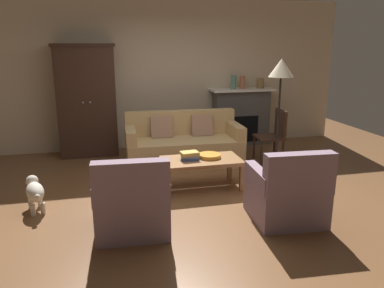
{
  "coord_description": "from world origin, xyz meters",
  "views": [
    {
      "loc": [
        -1.14,
        -4.77,
        1.98
      ],
      "look_at": [
        0.11,
        0.47,
        0.55
      ],
      "focal_mm": 35.55,
      "sensor_mm": 36.0,
      "label": 1
    }
  ],
  "objects_px": {
    "mantel_vase_terracotta": "(242,82)",
    "armoire": "(87,101)",
    "mantel_vase_jade": "(234,82)",
    "mantel_vase_bronze": "(260,83)",
    "side_chair_wooden": "(274,132)",
    "book_stack": "(190,156)",
    "couch": "(183,145)",
    "fruit_bowl": "(210,156)",
    "armchair_near_right": "(287,195)",
    "dog": "(35,191)",
    "coffee_table": "(201,163)",
    "fireplace": "(241,116)",
    "armchair_near_left": "(132,204)",
    "floor_lamp": "(281,75)"
  },
  "relations": [
    {
      "from": "armoire",
      "to": "side_chair_wooden",
      "type": "xyz_separation_m",
      "value": [
        3.08,
        -1.18,
        -0.48
      ]
    },
    {
      "from": "couch",
      "to": "coffee_table",
      "type": "height_order",
      "value": "couch"
    },
    {
      "from": "fruit_bowl",
      "to": "floor_lamp",
      "type": "distance_m",
      "value": 1.55
    },
    {
      "from": "fireplace",
      "to": "mantel_vase_terracotta",
      "type": "xyz_separation_m",
      "value": [
        -0.0,
        -0.02,
        0.67
      ]
    },
    {
      "from": "book_stack",
      "to": "mantel_vase_jade",
      "type": "relative_size",
      "value": 1.0
    },
    {
      "from": "fruit_bowl",
      "to": "armchair_near_right",
      "type": "relative_size",
      "value": 0.37
    },
    {
      "from": "floor_lamp",
      "to": "dog",
      "type": "bearing_deg",
      "value": -172.39
    },
    {
      "from": "couch",
      "to": "armoire",
      "type": "bearing_deg",
      "value": 149.38
    },
    {
      "from": "couch",
      "to": "side_chair_wooden",
      "type": "distance_m",
      "value": 1.56
    },
    {
      "from": "dog",
      "to": "armchair_near_right",
      "type": "bearing_deg",
      "value": -18.61
    },
    {
      "from": "fireplace",
      "to": "side_chair_wooden",
      "type": "relative_size",
      "value": 1.4
    },
    {
      "from": "fruit_bowl",
      "to": "mantel_vase_terracotta",
      "type": "xyz_separation_m",
      "value": [
        1.26,
        2.11,
        0.8
      ]
    },
    {
      "from": "armoire",
      "to": "dog",
      "type": "height_order",
      "value": "armoire"
    },
    {
      "from": "fireplace",
      "to": "coffee_table",
      "type": "xyz_separation_m",
      "value": [
        -1.39,
        -2.17,
        -0.2
      ]
    },
    {
      "from": "book_stack",
      "to": "mantel_vase_bronze",
      "type": "bearing_deg",
      "value": 47.94
    },
    {
      "from": "floor_lamp",
      "to": "dog",
      "type": "height_order",
      "value": "floor_lamp"
    },
    {
      "from": "mantel_vase_bronze",
      "to": "side_chair_wooden",
      "type": "relative_size",
      "value": 0.21
    },
    {
      "from": "fireplace",
      "to": "armoire",
      "type": "distance_m",
      "value": 2.98
    },
    {
      "from": "fireplace",
      "to": "mantel_vase_bronze",
      "type": "height_order",
      "value": "mantel_vase_bronze"
    },
    {
      "from": "mantel_vase_terracotta",
      "to": "armoire",
      "type": "bearing_deg",
      "value": -178.83
    },
    {
      "from": "side_chair_wooden",
      "to": "dog",
      "type": "xyz_separation_m",
      "value": [
        -3.68,
        -1.19,
        -0.27
      ]
    },
    {
      "from": "armchair_near_left",
      "to": "armchair_near_right",
      "type": "xyz_separation_m",
      "value": [
        1.74,
        -0.14,
        0.0
      ]
    },
    {
      "from": "fruit_bowl",
      "to": "armchair_near_left",
      "type": "bearing_deg",
      "value": -136.19
    },
    {
      "from": "fruit_bowl",
      "to": "floor_lamp",
      "type": "xyz_separation_m",
      "value": [
        1.09,
        0.14,
        1.09
      ]
    },
    {
      "from": "couch",
      "to": "armchair_near_right",
      "type": "xyz_separation_m",
      "value": [
        0.69,
        -2.4,
        -0.0
      ]
    },
    {
      "from": "mantel_vase_terracotta",
      "to": "couch",
      "type": "bearing_deg",
      "value": -144.87
    },
    {
      "from": "fireplace",
      "to": "mantel_vase_terracotta",
      "type": "height_order",
      "value": "mantel_vase_terracotta"
    },
    {
      "from": "side_chair_wooden",
      "to": "armchair_near_left",
      "type": "bearing_deg",
      "value": -142.04
    },
    {
      "from": "fireplace",
      "to": "fruit_bowl",
      "type": "bearing_deg",
      "value": -120.61
    },
    {
      "from": "couch",
      "to": "mantel_vase_jade",
      "type": "height_order",
      "value": "mantel_vase_jade"
    },
    {
      "from": "armoire",
      "to": "mantel_vase_bronze",
      "type": "xyz_separation_m",
      "value": [
        3.33,
        0.06,
        0.22
      ]
    },
    {
      "from": "side_chair_wooden",
      "to": "book_stack",
      "type": "bearing_deg",
      "value": -151.71
    },
    {
      "from": "mantel_vase_jade",
      "to": "coffee_table",
      "type": "bearing_deg",
      "value": -119.34
    },
    {
      "from": "mantel_vase_terracotta",
      "to": "armchair_near_left",
      "type": "distance_m",
      "value": 4.16
    },
    {
      "from": "book_stack",
      "to": "dog",
      "type": "xyz_separation_m",
      "value": [
        -1.99,
        -0.28,
        -0.23
      ]
    },
    {
      "from": "mantel_vase_jade",
      "to": "mantel_vase_bronze",
      "type": "relative_size",
      "value": 1.37
    },
    {
      "from": "couch",
      "to": "armchair_near_right",
      "type": "height_order",
      "value": "armchair_near_right"
    },
    {
      "from": "coffee_table",
      "to": "armchair_near_left",
      "type": "xyz_separation_m",
      "value": [
        -1.05,
        -1.09,
        -0.05
      ]
    },
    {
      "from": "fireplace",
      "to": "couch",
      "type": "relative_size",
      "value": 0.65
    },
    {
      "from": "couch",
      "to": "coffee_table",
      "type": "bearing_deg",
      "value": -89.87
    },
    {
      "from": "fruit_bowl",
      "to": "armchair_near_right",
      "type": "distance_m",
      "value": 1.4
    },
    {
      "from": "coffee_table",
      "to": "side_chair_wooden",
      "type": "bearing_deg",
      "value": 31.11
    },
    {
      "from": "fruit_bowl",
      "to": "book_stack",
      "type": "distance_m",
      "value": 0.3
    },
    {
      "from": "mantel_vase_jade",
      "to": "mantel_vase_bronze",
      "type": "xyz_separation_m",
      "value": [
        0.56,
        0.0,
        -0.04
      ]
    },
    {
      "from": "coffee_table",
      "to": "floor_lamp",
      "type": "relative_size",
      "value": 0.62
    },
    {
      "from": "fruit_bowl",
      "to": "side_chair_wooden",
      "type": "xyz_separation_m",
      "value": [
        1.39,
        0.87,
        0.07
      ]
    },
    {
      "from": "fruit_bowl",
      "to": "side_chair_wooden",
      "type": "height_order",
      "value": "side_chair_wooden"
    },
    {
      "from": "armoire",
      "to": "couch",
      "type": "relative_size",
      "value": 1.02
    },
    {
      "from": "mantel_vase_jade",
      "to": "book_stack",
      "type": "bearing_deg",
      "value": -122.67
    },
    {
      "from": "fruit_bowl",
      "to": "mantel_vase_bronze",
      "type": "height_order",
      "value": "mantel_vase_bronze"
    }
  ]
}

